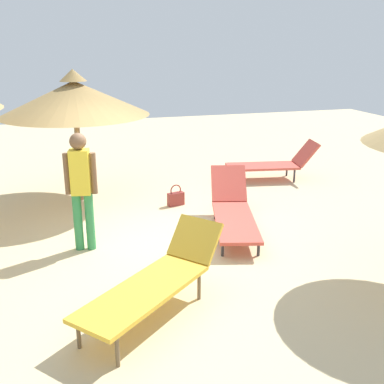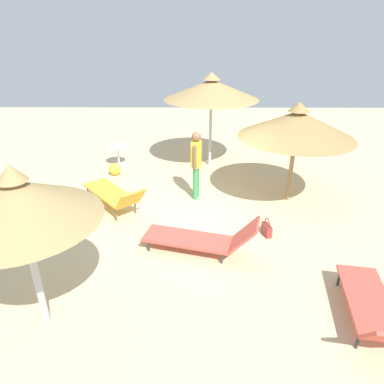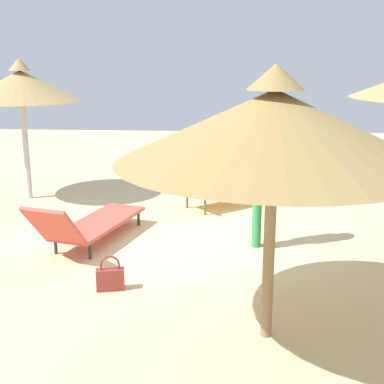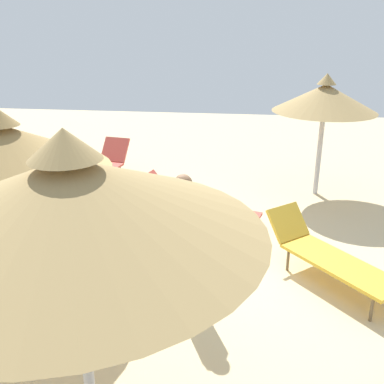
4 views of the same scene
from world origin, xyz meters
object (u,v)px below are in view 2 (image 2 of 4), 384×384
(parasol_umbrella_front, at_px, (211,89))
(lounge_chair_center, at_px, (114,194))
(parasol_umbrella_far_left, at_px, (297,124))
(side_table_round, at_px, (118,152))
(person_standing_back, at_px, (196,161))
(lounge_chair_far_right, at_px, (203,238))
(beach_ball, at_px, (115,169))
(handbag, at_px, (267,229))
(lounge_chair_near_right, at_px, (374,309))
(parasol_umbrella_edge, at_px, (17,201))

(parasol_umbrella_front, xyz_separation_m, lounge_chair_center, (-3.04, 2.43, -1.96))
(parasol_umbrella_far_left, bearing_deg, side_table_round, 63.68)
(person_standing_back, bearing_deg, parasol_umbrella_far_left, -92.41)
(lounge_chair_far_right, bearing_deg, beach_ball, 33.12)
(person_standing_back, height_order, handbag, person_standing_back)
(parasol_umbrella_front, height_order, lounge_chair_near_right, parasol_umbrella_front)
(parasol_umbrella_far_left, bearing_deg, beach_ball, 71.45)
(person_standing_back, distance_m, handbag, 2.50)
(lounge_chair_far_right, xyz_separation_m, side_table_round, (4.72, 2.61, 0.12))
(parasol_umbrella_front, relative_size, lounge_chair_near_right, 1.39)
(lounge_chair_near_right, height_order, beach_ball, lounge_chair_near_right)
(beach_ball, bearing_deg, parasol_umbrella_far_left, -108.55)
(parasol_umbrella_far_left, xyz_separation_m, parasol_umbrella_edge, (-4.14, 4.67, 0.09))
(person_standing_back, bearing_deg, lounge_chair_center, 108.71)
(parasol_umbrella_far_left, distance_m, lounge_chair_far_right, 3.63)
(side_table_round, xyz_separation_m, beach_ball, (-0.78, -0.04, -0.26))
(parasol_umbrella_far_left, bearing_deg, lounge_chair_near_right, -177.50)
(side_table_round, bearing_deg, parasol_umbrella_edge, -178.43)
(parasol_umbrella_front, relative_size, handbag, 6.95)
(lounge_chair_near_right, relative_size, beach_ball, 5.69)
(lounge_chair_near_right, xyz_separation_m, side_table_round, (6.66, 5.04, 0.05))
(parasol_umbrella_front, distance_m, parasol_umbrella_edge, 7.17)
(parasol_umbrella_front, height_order, parasol_umbrella_edge, parasol_umbrella_front)
(parasol_umbrella_far_left, xyz_separation_m, parasol_umbrella_front, (2.47, 1.92, 0.39))
(parasol_umbrella_front, relative_size, lounge_chair_far_right, 1.23)
(lounge_chair_far_right, bearing_deg, person_standing_back, 3.02)
(lounge_chair_near_right, relative_size, handbag, 5.01)
(lounge_chair_center, xyz_separation_m, lounge_chair_far_right, (-1.75, -2.10, -0.09))
(parasol_umbrella_edge, distance_m, beach_ball, 6.06)
(lounge_chair_near_right, bearing_deg, parasol_umbrella_edge, 88.53)
(parasol_umbrella_edge, bearing_deg, side_table_round, 1.57)
(parasol_umbrella_edge, relative_size, handbag, 6.21)
(person_standing_back, bearing_deg, parasol_umbrella_edge, 151.49)
(parasol_umbrella_front, xyz_separation_m, person_standing_back, (-2.37, 0.45, -1.36))
(parasol_umbrella_edge, height_order, beach_ball, parasol_umbrella_edge)
(parasol_umbrella_front, relative_size, parasol_umbrella_edge, 1.12)
(lounge_chair_near_right, bearing_deg, beach_ball, 40.39)
(lounge_chair_near_right, bearing_deg, side_table_round, 37.11)
(handbag, distance_m, side_table_round, 5.73)
(lounge_chair_far_right, distance_m, person_standing_back, 2.52)
(lounge_chair_center, xyz_separation_m, handbag, (-1.13, -3.48, -0.28))
(lounge_chair_near_right, height_order, side_table_round, lounge_chair_near_right)
(lounge_chair_near_right, distance_m, lounge_chair_far_right, 3.11)
(parasol_umbrella_front, distance_m, handbag, 4.85)
(parasol_umbrella_front, relative_size, lounge_chair_center, 1.43)
(person_standing_back, xyz_separation_m, beach_ball, (1.52, 2.44, -0.84))
(beach_ball, bearing_deg, handbag, -129.97)
(lounge_chair_near_right, bearing_deg, person_standing_back, 30.41)
(person_standing_back, relative_size, side_table_round, 2.73)
(parasol_umbrella_front, xyz_separation_m, side_table_round, (-0.07, 2.93, -1.94))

